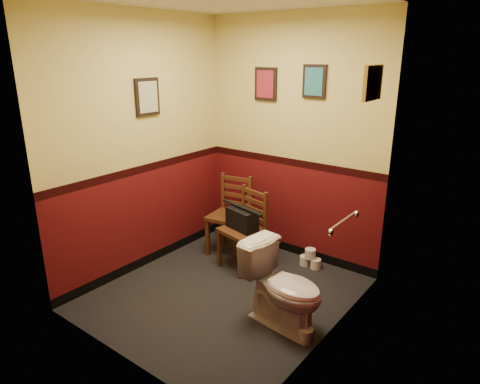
{
  "coord_description": "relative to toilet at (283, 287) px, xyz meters",
  "views": [
    {
      "loc": [
        2.38,
        -2.87,
        2.28
      ],
      "look_at": [
        0.0,
        0.25,
        1.0
      ],
      "focal_mm": 32.0,
      "sensor_mm": 36.0,
      "label": 1
    }
  ],
  "objects": [
    {
      "name": "framed_print_back_b",
      "position": [
        -0.47,
        1.26,
        1.63
      ],
      "size": [
        0.26,
        0.04,
        0.34
      ],
      "color": "black",
      "rests_on": "wall_back"
    },
    {
      "name": "framed_print_right",
      "position": [
        0.36,
        0.68,
        1.68
      ],
      "size": [
        0.04,
        0.34,
        0.28
      ],
      "color": "olive",
      "rests_on": "wall_right"
    },
    {
      "name": "chair_right",
      "position": [
        -0.91,
        0.67,
        0.08
      ],
      "size": [
        0.49,
        0.49,
        0.88
      ],
      "rotation": [
        0.0,
        0.0,
        -0.22
      ],
      "color": "#59301A",
      "rests_on": "floor"
    },
    {
      "name": "grab_bar",
      "position": [
        0.35,
        0.33,
        0.58
      ],
      "size": [
        0.05,
        0.56,
        0.06
      ],
      "color": "silver",
      "rests_on": "wall_right"
    },
    {
      "name": "framed_print_back_a",
      "position": [
        -1.07,
        1.26,
        1.58
      ],
      "size": [
        0.28,
        0.04,
        0.36
      ],
      "color": "black",
      "rests_on": "wall_back"
    },
    {
      "name": "wall_front",
      "position": [
        -0.72,
        -1.12,
        0.98
      ],
      "size": [
        2.2,
        0.0,
        2.7
      ],
      "primitive_type": "cube",
      "rotation": [
        -1.57,
        0.0,
        0.0
      ],
      "color": "#550E11",
      "rests_on": "ground"
    },
    {
      "name": "wall_back",
      "position": [
        -0.72,
        1.28,
        0.98
      ],
      "size": [
        2.2,
        0.0,
        2.7
      ],
      "primitive_type": "cube",
      "rotation": [
        1.57,
        0.0,
        0.0
      ],
      "color": "#550E11",
      "rests_on": "ground"
    },
    {
      "name": "floor",
      "position": [
        -0.72,
        0.08,
        -0.37
      ],
      "size": [
        2.2,
        2.4,
        0.0
      ],
      "primitive_type": "cube",
      "color": "black",
      "rests_on": "ground"
    },
    {
      "name": "framed_print_left",
      "position": [
        -1.8,
        0.18,
        1.48
      ],
      "size": [
        0.04,
        0.3,
        0.38
      ],
      "color": "black",
      "rests_on": "wall_left"
    },
    {
      "name": "toilet",
      "position": [
        0.0,
        0.0,
        0.0
      ],
      "size": [
        0.79,
        0.49,
        0.73
      ],
      "primitive_type": "imported",
      "rotation": [
        0.0,
        0.0,
        1.46
      ],
      "color": "white",
      "rests_on": "floor"
    },
    {
      "name": "wall_right",
      "position": [
        0.38,
        0.08,
        0.98
      ],
      "size": [
        0.0,
        2.4,
        2.7
      ],
      "primitive_type": "cube",
      "rotation": [
        1.57,
        0.0,
        -1.57
      ],
      "color": "#550E11",
      "rests_on": "ground"
    },
    {
      "name": "toilet_brush",
      "position": [
        0.28,
        -0.09,
        -0.3
      ],
      "size": [
        0.12,
        0.12,
        0.43
      ],
      "color": "silver",
      "rests_on": "floor"
    },
    {
      "name": "handbag",
      "position": [
        -0.92,
        0.63,
        0.21
      ],
      "size": [
        0.39,
        0.25,
        0.26
      ],
      "rotation": [
        0.0,
        0.0,
        -0.23
      ],
      "color": "black",
      "rests_on": "chair_right"
    },
    {
      "name": "tp_stack",
      "position": [
        -0.32,
        1.1,
        -0.28
      ],
      "size": [
        0.25,
        0.13,
        0.22
      ],
      "color": "silver",
      "rests_on": "floor"
    },
    {
      "name": "chair_left",
      "position": [
        -1.28,
        0.88,
        0.09
      ],
      "size": [
        0.49,
        0.49,
        0.92
      ],
      "rotation": [
        0.0,
        0.0,
        0.16
      ],
      "color": "#59301A",
      "rests_on": "floor"
    },
    {
      "name": "wall_left",
      "position": [
        -1.82,
        0.08,
        0.98
      ],
      "size": [
        0.0,
        2.4,
        2.7
      ],
      "primitive_type": "cube",
      "rotation": [
        1.57,
        0.0,
        1.57
      ],
      "color": "#550E11",
      "rests_on": "ground"
    }
  ]
}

